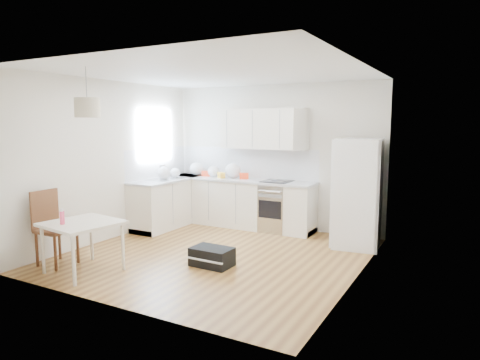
{
  "coord_description": "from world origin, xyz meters",
  "views": [
    {
      "loc": [
        3.32,
        -5.34,
        1.98
      ],
      "look_at": [
        0.19,
        0.4,
        1.11
      ],
      "focal_mm": 32.0,
      "sensor_mm": 36.0,
      "label": 1
    }
  ],
  "objects_px": {
    "dining_table": "(82,227)",
    "gym_bag": "(212,257)",
    "dining_chair": "(56,228)",
    "refrigerator": "(358,193)"
  },
  "relations": [
    {
      "from": "refrigerator",
      "to": "dining_table",
      "type": "distance_m",
      "value": 4.21
    },
    {
      "from": "refrigerator",
      "to": "dining_chair",
      "type": "relative_size",
      "value": 1.66
    },
    {
      "from": "refrigerator",
      "to": "dining_chair",
      "type": "height_order",
      "value": "refrigerator"
    },
    {
      "from": "dining_table",
      "to": "dining_chair",
      "type": "xyz_separation_m",
      "value": [
        -0.55,
        0.03,
        -0.09
      ]
    },
    {
      "from": "gym_bag",
      "to": "dining_chair",
      "type": "bearing_deg",
      "value": -151.24
    },
    {
      "from": "dining_chair",
      "to": "gym_bag",
      "type": "relative_size",
      "value": 1.86
    },
    {
      "from": "dining_table",
      "to": "dining_chair",
      "type": "height_order",
      "value": "dining_chair"
    },
    {
      "from": "refrigerator",
      "to": "gym_bag",
      "type": "distance_m",
      "value": 2.63
    },
    {
      "from": "dining_table",
      "to": "gym_bag",
      "type": "bearing_deg",
      "value": 45.36
    },
    {
      "from": "dining_chair",
      "to": "refrigerator",
      "type": "bearing_deg",
      "value": 40.18
    }
  ]
}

